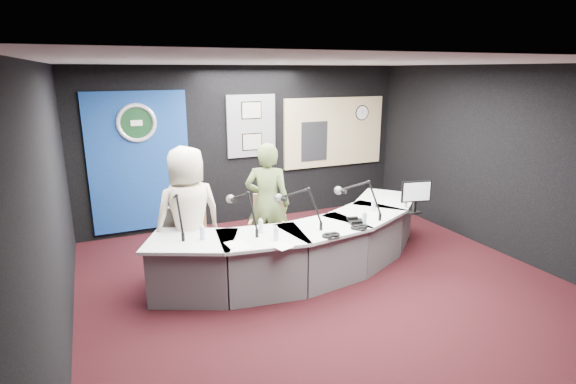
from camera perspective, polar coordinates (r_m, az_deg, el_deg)
name	(u,v)px	position (r m, az deg, el deg)	size (l,w,h in m)	color
ground	(327,287)	(5.97, 4.99, -11.91)	(6.00, 6.00, 0.00)	black
ceiling	(333,63)	(5.31, 5.71, 16.04)	(6.00, 6.00, 0.02)	silver
wall_back	(249,145)	(8.17, -5.03, 5.91)	(6.00, 0.02, 2.80)	black
wall_front	(564,289)	(3.35, 31.61, -10.42)	(6.00, 0.02, 2.80)	black
wall_left	(54,213)	(4.83, -27.58, -2.43)	(0.02, 6.00, 2.80)	black
wall_right	(508,162)	(7.39, 26.12, 3.41)	(0.02, 6.00, 2.80)	black
broadcast_desk	(305,246)	(6.24, 2.21, -6.85)	(4.50, 1.90, 0.75)	silver
backdrop_panel	(140,162)	(7.77, -18.30, 3.58)	(1.60, 0.05, 2.30)	navy
agency_seal	(137,123)	(7.63, -18.68, 8.31)	(0.63, 0.63, 0.07)	silver
seal_center	(136,123)	(7.64, -18.68, 8.31)	(0.48, 0.48, 0.01)	black
pinboard	(251,126)	(8.11, -4.68, 8.35)	(0.90, 0.04, 1.10)	slate
framed_photo_upper	(252,110)	(8.05, -4.65, 10.31)	(0.34, 0.02, 0.27)	gray
framed_photo_lower	(252,142)	(8.12, -4.56, 6.37)	(0.34, 0.02, 0.27)	gray
booth_window_frame	(334,132)	(8.84, 5.89, 7.59)	(2.12, 0.06, 1.32)	tan
booth_glow	(334,132)	(8.83, 5.92, 7.58)	(2.00, 0.02, 1.20)	beige
equipment_rack	(314,141)	(8.62, 3.35, 6.44)	(0.55, 0.02, 0.75)	black
wall_clock	(362,113)	(9.09, 9.38, 9.90)	(0.28, 0.28, 0.01)	white
armchair_left	(191,250)	(6.08, -12.27, -7.21)	(0.49, 0.49, 0.87)	#9F6848
armchair_right	(268,229)	(6.51, -2.58, -4.76)	(0.55, 0.55, 0.98)	#9F6848
draped_jacket	(181,231)	(6.23, -13.38, -4.88)	(0.50, 0.10, 0.70)	#676157
person_man	(188,216)	(5.92, -12.53, -2.96)	(0.89, 0.58, 1.81)	beige
person_woman	(268,204)	(6.39, -2.62, -1.51)	(0.64, 0.42, 1.76)	#546635
computer_monitor	(416,191)	(6.56, 15.90, 0.09)	(0.45, 0.03, 0.31)	black
desk_phone	(356,221)	(6.04, 8.63, -3.72)	(0.18, 0.14, 0.05)	black
headphones_near	(359,227)	(5.86, 9.01, -4.40)	(0.23, 0.23, 0.04)	black
headphones_far	(331,235)	(5.54, 5.49, -5.46)	(0.24, 0.24, 0.04)	black
paper_stack	(238,245)	(5.28, -6.39, -6.75)	(0.23, 0.32, 0.00)	white
notepad	(281,245)	(5.24, -0.95, -6.81)	(0.19, 0.27, 0.00)	white
boom_mic_a	(175,210)	(5.71, -14.14, -2.24)	(0.16, 0.74, 0.60)	black
boom_mic_b	(243,208)	(5.66, -5.73, -1.99)	(0.26, 0.72, 0.60)	black
boom_mic_c	(299,204)	(5.78, 1.45, -1.56)	(0.50, 0.61, 0.60)	black
boom_mic_d	(359,196)	(6.22, 9.01, -0.52)	(0.49, 0.62, 0.60)	black
water_bottles	(321,219)	(5.87, 4.17, -3.46)	(3.12, 0.55, 0.18)	silver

